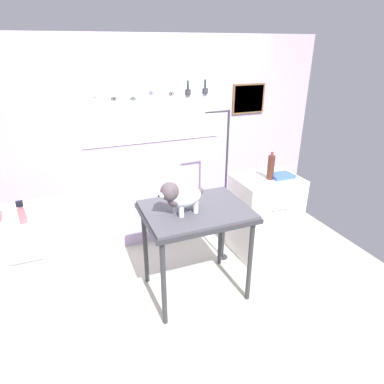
% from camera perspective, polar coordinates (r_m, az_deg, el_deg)
% --- Properties ---
extents(ground, '(4.40, 4.00, 0.04)m').
position_cam_1_polar(ground, '(3.20, 0.34, -19.81)').
color(ground, '#B7BAA2').
extents(rear_wall_panel, '(4.00, 0.11, 2.30)m').
position_cam_1_polar(rear_wall_panel, '(3.68, -7.04, 7.54)').
color(rear_wall_panel, '#B39DC3').
rests_on(rear_wall_panel, ground).
extents(grooming_table, '(0.93, 0.72, 0.89)m').
position_cam_1_polar(grooming_table, '(2.95, 0.66, -4.39)').
color(grooming_table, '#2D2D33').
rests_on(grooming_table, ground).
extents(grooming_arm, '(0.30, 0.11, 1.64)m').
position_cam_1_polar(grooming_arm, '(3.45, 5.57, -0.63)').
color(grooming_arm, '#2D2D33').
rests_on(grooming_arm, ground).
extents(dog, '(0.42, 0.25, 0.31)m').
position_cam_1_polar(dog, '(2.75, -1.93, -0.74)').
color(dog, silver).
rests_on(dog, grooming_table).
extents(counter_left, '(0.80, 0.58, 0.93)m').
position_cam_1_polar(counter_left, '(3.26, -25.64, -10.79)').
color(counter_left, silver).
rests_on(counter_left, ground).
extents(cabinet_right, '(0.68, 0.54, 0.89)m').
position_cam_1_polar(cabinet_right, '(3.82, 12.26, -3.84)').
color(cabinet_right, silver).
rests_on(cabinet_right, ground).
extents(shampoo_bottle, '(0.05, 0.05, 0.19)m').
position_cam_1_polar(shampoo_bottle, '(2.87, -27.12, -3.34)').
color(shampoo_bottle, '#DF6067').
rests_on(shampoo_bottle, counter_left).
extents(soda_bottle, '(0.07, 0.07, 0.29)m').
position_cam_1_polar(soda_bottle, '(3.57, 13.34, 4.26)').
color(soda_bottle, '#48261C').
rests_on(soda_bottle, cabinet_right).
extents(supply_tray, '(0.24, 0.18, 0.04)m').
position_cam_1_polar(supply_tray, '(3.68, 15.05, 2.71)').
color(supply_tray, blue).
rests_on(supply_tray, cabinet_right).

